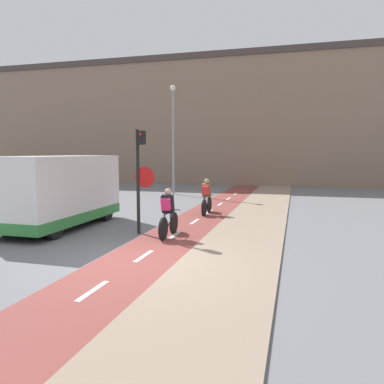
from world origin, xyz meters
name	(u,v)px	position (x,y,z in m)	size (l,w,h in m)	color
ground_plane	(136,262)	(0.00, 0.00, 0.00)	(120.00, 120.00, 0.00)	slate
bike_lane	(136,262)	(0.00, 0.01, 0.01)	(2.01, 60.00, 0.02)	brown
sidewalk_strip	(225,269)	(2.21, 0.00, 0.03)	(2.40, 60.00, 0.05)	gray
building_row_background	(252,121)	(0.00, 24.28, 5.35)	(60.00, 5.20, 10.68)	#89705B
traffic_light_pole	(140,170)	(-1.16, 3.03, 2.09)	(0.67, 0.25, 3.40)	black
street_lamp_far	(173,128)	(-3.85, 14.54, 4.18)	(0.36, 0.36, 6.85)	gray
cyclist_near	(168,214)	(-0.13, 2.80, 0.73)	(0.46, 1.72, 1.55)	black
cyclist_far	(207,198)	(0.03, 7.34, 0.73)	(0.46, 1.67, 1.55)	black
van	(60,193)	(-4.32, 3.23, 1.25)	(2.05, 5.08, 2.54)	white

